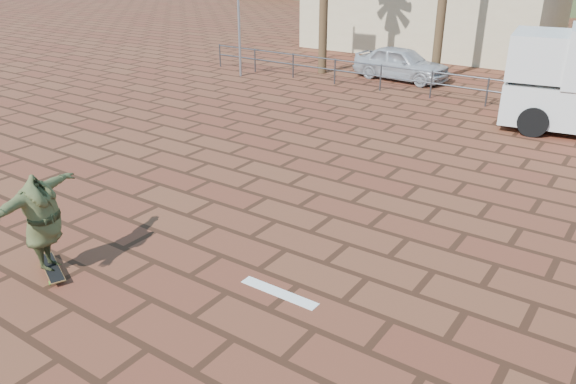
% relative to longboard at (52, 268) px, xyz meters
% --- Properties ---
extents(ground, '(120.00, 120.00, 0.00)m').
position_rel_longboard_xyz_m(ground, '(2.84, 2.91, -0.09)').
color(ground, brown).
rests_on(ground, ground).
extents(paint_stripe, '(1.40, 0.22, 0.01)m').
position_rel_longboard_xyz_m(paint_stripe, '(3.54, 1.71, -0.08)').
color(paint_stripe, white).
rests_on(paint_stripe, ground).
extents(guardrail, '(24.06, 0.06, 1.00)m').
position_rel_longboard_xyz_m(guardrail, '(2.84, 14.91, 0.59)').
color(guardrail, '#47494F').
rests_on(guardrail, ground).
extents(building_west, '(12.60, 7.60, 4.50)m').
position_rel_longboard_xyz_m(building_west, '(-3.16, 24.91, 2.19)').
color(building_west, beige).
rests_on(building_west, ground).
extents(longboard, '(1.09, 0.64, 0.11)m').
position_rel_longboard_xyz_m(longboard, '(0.00, 0.00, 0.00)').
color(longboard, olive).
rests_on(longboard, ground).
extents(skateboarder, '(1.22, 2.16, 1.70)m').
position_rel_longboard_xyz_m(skateboarder, '(0.00, 0.00, 0.87)').
color(skateboarder, '#444B28').
rests_on(skateboarder, longboard).
extents(car_silver, '(4.04, 1.89, 1.34)m').
position_rel_longboard_xyz_m(car_silver, '(-1.32, 17.10, 0.58)').
color(car_silver, '#B2B5BA').
rests_on(car_silver, ground).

